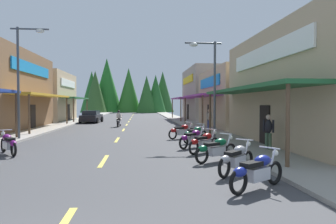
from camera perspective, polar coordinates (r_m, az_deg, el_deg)
The scene contains 23 objects.
ground at distance 30.40m, azimuth -8.06°, elevation -2.59°, with size 10.77×84.63×0.10m, color #424244.
sidewalk_left at distance 31.38m, azimuth -20.14°, elevation -2.34°, with size 2.36×84.63×0.12m, color #9E9991.
sidewalk_right at distance 30.80m, azimuth 4.24°, elevation -2.32°, with size 2.36×84.63×0.12m, color gray.
centerline_dashes at distance 35.46m, azimuth -7.69°, elevation -1.90°, with size 0.16×62.37×0.01m.
storefront_left_far at distance 40.33m, azimuth -23.86°, elevation 2.73°, with size 9.03×9.84×6.10m.
storefront_right_nearest at distance 17.22m, azimuth 28.15°, elevation 4.18°, with size 8.16×12.21×6.00m.
storefront_right_middle at distance 28.13m, azimuth 14.89°, elevation 2.56°, with size 8.70×10.08×5.32m.
storefront_right_far at distance 39.87m, azimuth 9.51°, elevation 3.40°, with size 9.70×10.53×6.85m.
streetlamp_left at distance 19.42m, azimuth -26.32°, elevation 7.79°, with size 2.19×0.30×6.69m.
streetlamp_right at distance 17.53m, azimuth 7.98°, elevation 7.07°, with size 2.19×0.30×5.84m.
motorcycle_parked_right_0 at distance 7.83m, azimuth 16.97°, elevation -10.89°, with size 1.87×1.22×1.04m.
motorcycle_parked_right_1 at distance 9.38m, azimuth 13.18°, elevation -8.78°, with size 1.63×1.54×1.04m.
motorcycle_parked_right_2 at distance 11.16m, azimuth 9.36°, elevation -7.09°, with size 1.89×1.19×1.04m.
motorcycle_parked_right_3 at distance 13.05m, azimuth 7.03°, elevation -5.81°, with size 1.69×1.47×1.04m.
motorcycle_parked_right_4 at distance 14.50m, azimuth 4.93°, elevation -5.06°, with size 1.68×1.48×1.04m.
motorcycle_parked_right_5 at distance 16.48m, azimuth 5.32°, elevation -4.26°, with size 1.65×1.51×1.04m.
motorcycle_parked_right_6 at distance 18.18m, azimuth 2.72°, elevation -3.70°, with size 1.88×1.20×1.04m.
motorcycle_parked_left_3 at distance 14.29m, azimuth -28.69°, elevation -5.35°, with size 1.40×1.75×1.04m.
rider_cruising_lead at distance 27.98m, azimuth -9.56°, elevation -1.51°, with size 0.61×2.14×1.57m.
pedestrian_by_shop at distance 13.91m, azimuth 19.00°, elevation -3.40°, with size 0.41×0.50×1.69m.
pedestrian_waiting at distance 23.16m, azimuth 8.04°, elevation -1.25°, with size 0.50×0.41×1.75m.
parked_car_curbside at distance 34.69m, azimuth -14.70°, elevation -0.89°, with size 2.25×4.39×1.40m.
treeline_backdrop at distance 74.88m, azimuth -8.86°, elevation 4.28°, with size 23.78×11.43×13.83m.
Camera 1 is at (1.38, -2.97, 2.18)m, focal length 31.24 mm.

